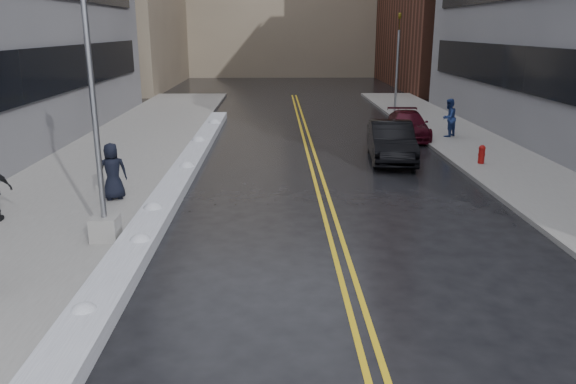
{
  "coord_description": "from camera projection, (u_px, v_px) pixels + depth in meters",
  "views": [
    {
      "loc": [
        0.94,
        -11.24,
        5.22
      ],
      "look_at": [
        1.25,
        2.2,
        1.3
      ],
      "focal_mm": 35.0,
      "sensor_mm": 36.0,
      "label": 1
    }
  ],
  "objects": [
    {
      "name": "traffic_signal",
      "position": [
        397.0,
        60.0,
        34.5
      ],
      "size": [
        0.16,
        0.2,
        6.0
      ],
      "color": "gray",
      "rests_on": "sidewalk_east"
    },
    {
      "name": "car_black",
      "position": [
        391.0,
        142.0,
        22.9
      ],
      "size": [
        2.11,
        4.93,
        1.58
      ],
      "primitive_type": "imported",
      "rotation": [
        0.0,
        0.0,
        -0.09
      ],
      "color": "black",
      "rests_on": "ground"
    },
    {
      "name": "lamppost",
      "position": [
        97.0,
        146.0,
        13.36
      ],
      "size": [
        0.65,
        0.65,
        7.62
      ],
      "color": "gray",
      "rests_on": "sidewalk_west"
    },
    {
      "name": "pedestrian_c",
      "position": [
        113.0,
        171.0,
        17.13
      ],
      "size": [
        1.01,
        0.84,
        1.76
      ],
      "primitive_type": "imported",
      "rotation": [
        0.0,
        0.0,
        3.52
      ],
      "color": "black",
      "rests_on": "sidewalk_west"
    },
    {
      "name": "snow_ridge",
      "position": [
        180.0,
        178.0,
        19.8
      ],
      "size": [
        0.9,
        30.0,
        0.34
      ],
      "primitive_type": "cube",
      "color": "silver",
      "rests_on": "ground"
    },
    {
      "name": "fire_hydrant",
      "position": [
        482.0,
        153.0,
        21.87
      ],
      "size": [
        0.26,
        0.26,
        0.73
      ],
      "color": "maroon",
      "rests_on": "sidewalk_east"
    },
    {
      "name": "lane_line_right",
      "position": [
        319.0,
        168.0,
        21.88
      ],
      "size": [
        0.12,
        50.0,
        0.01
      ],
      "primitive_type": "cube",
      "color": "gold",
      "rests_on": "ground"
    },
    {
      "name": "lane_line_left",
      "position": [
        311.0,
        168.0,
        21.87
      ],
      "size": [
        0.12,
        50.0,
        0.01
      ],
      "primitive_type": "cube",
      "color": "gold",
      "rests_on": "ground"
    },
    {
      "name": "car_maroon",
      "position": [
        408.0,
        125.0,
        27.71
      ],
      "size": [
        2.13,
        4.58,
        1.29
      ],
      "primitive_type": "imported",
      "rotation": [
        0.0,
        0.0,
        -0.07
      ],
      "color": "#400A16",
      "rests_on": "ground"
    },
    {
      "name": "ground",
      "position": [
        233.0,
        278.0,
        12.22
      ],
      "size": [
        160.0,
        160.0,
        0.0
      ],
      "primitive_type": "plane",
      "color": "black",
      "rests_on": "ground"
    },
    {
      "name": "pedestrian_east",
      "position": [
        449.0,
        118.0,
        27.21
      ],
      "size": [
        1.13,
        1.12,
        1.84
      ],
      "primitive_type": "imported",
      "rotation": [
        0.0,
        0.0,
        3.9
      ],
      "color": "navy",
      "rests_on": "sidewalk_east"
    },
    {
      "name": "sidewalk_west",
      "position": [
        102.0,
        167.0,
        21.67
      ],
      "size": [
        5.5,
        50.0,
        0.15
      ],
      "primitive_type": "cube",
      "color": "gray",
      "rests_on": "ground"
    },
    {
      "name": "sidewalk_east",
      "position": [
        506.0,
        165.0,
        22.02
      ],
      "size": [
        4.0,
        50.0,
        0.15
      ],
      "primitive_type": "cube",
      "color": "gray",
      "rests_on": "ground"
    }
  ]
}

